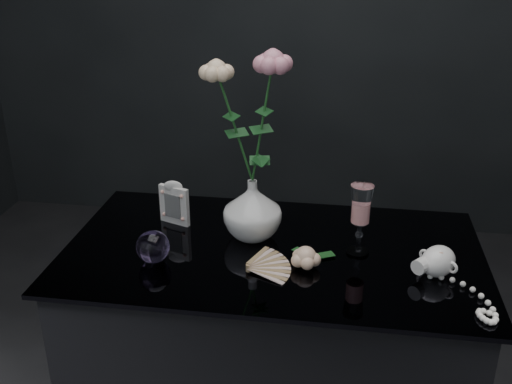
% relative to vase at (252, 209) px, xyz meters
% --- Properties ---
extents(table, '(1.05, 0.58, 0.76)m').
position_rel_vase_xyz_m(table, '(0.06, -0.06, -0.46)').
color(table, black).
rests_on(table, ground).
extents(vase, '(0.17, 0.17, 0.16)m').
position_rel_vase_xyz_m(vase, '(0.00, 0.00, 0.00)').
color(vase, silver).
rests_on(vase, table).
extents(wine_glass, '(0.07, 0.07, 0.18)m').
position_rel_vase_xyz_m(wine_glass, '(0.27, -0.05, 0.01)').
color(wine_glass, white).
rests_on(wine_glass, table).
extents(picture_frame, '(0.11, 0.10, 0.13)m').
position_rel_vase_xyz_m(picture_frame, '(-0.22, 0.05, -0.02)').
color(picture_frame, silver).
rests_on(picture_frame, table).
extents(paperweight, '(0.10, 0.10, 0.08)m').
position_rel_vase_xyz_m(paperweight, '(-0.22, -0.16, -0.04)').
color(paperweight, '#9171B8').
rests_on(paperweight, table).
extents(paper_fan, '(0.21, 0.17, 0.02)m').
position_rel_vase_xyz_m(paper_fan, '(0.02, -0.17, -0.07)').
color(paper_fan, beige).
rests_on(paper_fan, table).
extents(loose_rose, '(0.13, 0.16, 0.05)m').
position_rel_vase_xyz_m(loose_rose, '(0.15, -0.13, -0.05)').
color(loose_rose, beige).
rests_on(loose_rose, table).
extents(pearl_jar, '(0.36, 0.36, 0.08)m').
position_rel_vase_xyz_m(pearl_jar, '(0.46, -0.12, -0.04)').
color(pearl_jar, white).
rests_on(pearl_jar, table).
extents(roses, '(0.20, 0.10, 0.38)m').
position_rel_vase_xyz_m(roses, '(-0.01, 0.00, 0.26)').
color(roses, beige).
rests_on(roses, vase).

